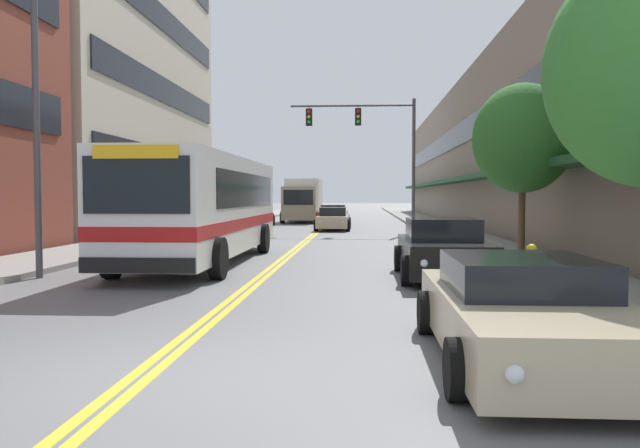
{
  "coord_description": "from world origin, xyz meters",
  "views": [
    {
      "loc": [
        2.39,
        -6.58,
        1.97
      ],
      "look_at": [
        0.44,
        22.85,
        0.62
      ],
      "focal_mm": 35.0,
      "sensor_mm": 36.0,
      "label": 1
    }
  ],
  "objects_px": {
    "car_beige_parked_right_foreground": "(523,313)",
    "street_tree_right_mid": "(523,138)",
    "car_white_parked_left_mid": "(229,222)",
    "traffic_signal_mast": "(373,137)",
    "city_bus": "(205,204)",
    "car_black_parked_right_mid": "(443,250)",
    "box_truck": "(303,200)",
    "fire_hydrant": "(531,264)",
    "car_red_moving_lead": "(333,216)",
    "street_lamp_left_near": "(49,94)",
    "car_champagne_moving_second": "(333,219)",
    "car_dark_grey_parked_left_near": "(255,218)"
  },
  "relations": [
    {
      "from": "car_beige_parked_right_foreground",
      "to": "street_tree_right_mid",
      "type": "distance_m",
      "value": 12.36
    },
    {
      "from": "car_white_parked_left_mid",
      "to": "traffic_signal_mast",
      "type": "height_order",
      "value": "traffic_signal_mast"
    },
    {
      "from": "city_bus",
      "to": "car_black_parked_right_mid",
      "type": "bearing_deg",
      "value": -26.03
    },
    {
      "from": "car_beige_parked_right_foreground",
      "to": "traffic_signal_mast",
      "type": "bearing_deg",
      "value": 92.85
    },
    {
      "from": "city_bus",
      "to": "car_beige_parked_right_foreground",
      "type": "xyz_separation_m",
      "value": [
        6.55,
        -10.72,
        -1.15
      ]
    },
    {
      "from": "box_truck",
      "to": "street_tree_right_mid",
      "type": "distance_m",
      "value": 28.88
    },
    {
      "from": "box_truck",
      "to": "fire_hydrant",
      "type": "height_order",
      "value": "box_truck"
    },
    {
      "from": "car_red_moving_lead",
      "to": "street_lamp_left_near",
      "type": "xyz_separation_m",
      "value": [
        -5.5,
        -27.27,
        3.74
      ]
    },
    {
      "from": "car_beige_parked_right_foreground",
      "to": "box_truck",
      "type": "xyz_separation_m",
      "value": [
        -6.26,
        38.93,
        1.05
      ]
    },
    {
      "from": "car_champagne_moving_second",
      "to": "fire_hydrant",
      "type": "relative_size",
      "value": 5.65
    },
    {
      "from": "car_beige_parked_right_foreground",
      "to": "street_tree_right_mid",
      "type": "bearing_deg",
      "value": 76.0
    },
    {
      "from": "city_bus",
      "to": "box_truck",
      "type": "height_order",
      "value": "box_truck"
    },
    {
      "from": "car_dark_grey_parked_left_near",
      "to": "car_black_parked_right_mid",
      "type": "relative_size",
      "value": 1.02
    },
    {
      "from": "street_lamp_left_near",
      "to": "street_tree_right_mid",
      "type": "relative_size",
      "value": 1.41
    },
    {
      "from": "car_dark_grey_parked_left_near",
      "to": "car_white_parked_left_mid",
      "type": "relative_size",
      "value": 0.97
    },
    {
      "from": "city_bus",
      "to": "fire_hydrant",
      "type": "height_order",
      "value": "city_bus"
    },
    {
      "from": "city_bus",
      "to": "car_beige_parked_right_foreground",
      "type": "distance_m",
      "value": 12.61
    },
    {
      "from": "car_dark_grey_parked_left_near",
      "to": "traffic_signal_mast",
      "type": "height_order",
      "value": "traffic_signal_mast"
    },
    {
      "from": "box_truck",
      "to": "car_black_parked_right_mid",
      "type": "bearing_deg",
      "value": -78.68
    },
    {
      "from": "car_white_parked_left_mid",
      "to": "city_bus",
      "type": "bearing_deg",
      "value": -80.77
    },
    {
      "from": "street_lamp_left_near",
      "to": "street_tree_right_mid",
      "type": "xyz_separation_m",
      "value": [
        12.19,
        4.72,
        -0.7
      ]
    },
    {
      "from": "car_white_parked_left_mid",
      "to": "car_black_parked_right_mid",
      "type": "distance_m",
      "value": 18.95
    },
    {
      "from": "car_black_parked_right_mid",
      "to": "fire_hydrant",
      "type": "relative_size",
      "value": 5.43
    },
    {
      "from": "car_white_parked_left_mid",
      "to": "street_tree_right_mid",
      "type": "bearing_deg",
      "value": -47.43
    },
    {
      "from": "car_red_moving_lead",
      "to": "street_lamp_left_near",
      "type": "distance_m",
      "value": 28.07
    },
    {
      "from": "city_bus",
      "to": "street_tree_right_mid",
      "type": "xyz_separation_m",
      "value": [
        9.45,
        0.89,
        1.95
      ]
    },
    {
      "from": "street_lamp_left_near",
      "to": "street_tree_right_mid",
      "type": "bearing_deg",
      "value": 21.19
    },
    {
      "from": "car_black_parked_right_mid",
      "to": "car_champagne_moving_second",
      "type": "xyz_separation_m",
      "value": [
        -3.55,
        20.55,
        -0.06
      ]
    },
    {
      "from": "car_beige_parked_right_foreground",
      "to": "car_red_moving_lead",
      "type": "relative_size",
      "value": 1.01
    },
    {
      "from": "car_champagne_moving_second",
      "to": "car_red_moving_lead",
      "type": "bearing_deg",
      "value": 92.47
    },
    {
      "from": "car_champagne_moving_second",
      "to": "car_beige_parked_right_foreground",
      "type": "bearing_deg",
      "value": -82.83
    },
    {
      "from": "car_dark_grey_parked_left_near",
      "to": "car_champagne_moving_second",
      "type": "bearing_deg",
      "value": -35.82
    },
    {
      "from": "car_dark_grey_parked_left_near",
      "to": "car_black_parked_right_mid",
      "type": "height_order",
      "value": "car_black_parked_right_mid"
    },
    {
      "from": "car_red_moving_lead",
      "to": "car_beige_parked_right_foreground",
      "type": "bearing_deg",
      "value": -83.66
    },
    {
      "from": "street_lamp_left_near",
      "to": "fire_hydrant",
      "type": "xyz_separation_m",
      "value": [
        10.92,
        -1.13,
        -3.83
      ]
    },
    {
      "from": "car_champagne_moving_second",
      "to": "car_dark_grey_parked_left_near",
      "type": "bearing_deg",
      "value": 144.18
    },
    {
      "from": "city_bus",
      "to": "car_red_moving_lead",
      "type": "height_order",
      "value": "city_bus"
    },
    {
      "from": "car_red_moving_lead",
      "to": "traffic_signal_mast",
      "type": "height_order",
      "value": "traffic_signal_mast"
    },
    {
      "from": "car_black_parked_right_mid",
      "to": "street_lamp_left_near",
      "type": "height_order",
      "value": "street_lamp_left_near"
    },
    {
      "from": "traffic_signal_mast",
      "to": "street_lamp_left_near",
      "type": "distance_m",
      "value": 21.14
    },
    {
      "from": "car_white_parked_left_mid",
      "to": "fire_hydrant",
      "type": "bearing_deg",
      "value": -60.73
    },
    {
      "from": "traffic_signal_mast",
      "to": "street_tree_right_mid",
      "type": "relative_size",
      "value": 1.39
    },
    {
      "from": "car_red_moving_lead",
      "to": "fire_hydrant",
      "type": "distance_m",
      "value": 28.91
    },
    {
      "from": "car_black_parked_right_mid",
      "to": "city_bus",
      "type": "bearing_deg",
      "value": 153.97
    },
    {
      "from": "car_dark_grey_parked_left_near",
      "to": "street_tree_right_mid",
      "type": "distance_m",
      "value": 23.47
    },
    {
      "from": "car_champagne_moving_second",
      "to": "fire_hydrant",
      "type": "xyz_separation_m",
      "value": [
        5.16,
        -22.29,
        -0.06
      ]
    },
    {
      "from": "traffic_signal_mast",
      "to": "car_champagne_moving_second",
      "type": "bearing_deg",
      "value": 144.1
    },
    {
      "from": "car_beige_parked_right_foreground",
      "to": "box_truck",
      "type": "height_order",
      "value": "box_truck"
    },
    {
      "from": "street_lamp_left_near",
      "to": "car_white_parked_left_mid",
      "type": "bearing_deg",
      "value": 88.24
    },
    {
      "from": "car_black_parked_right_mid",
      "to": "car_champagne_moving_second",
      "type": "distance_m",
      "value": 20.85
    }
  ]
}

